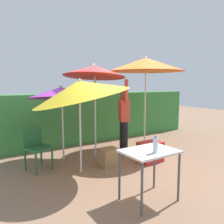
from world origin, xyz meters
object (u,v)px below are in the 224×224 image
Objects in this scene: chair_plastic at (36,145)px; bottle_water at (155,145)px; person_vendor at (124,117)px; cooler_box at (150,152)px; umbrella_orange at (146,65)px; folding_table at (149,157)px; umbrella_rainbow at (94,71)px; crate_cardboard at (109,157)px; umbrella_yellow at (61,93)px; umbrella_navy at (80,90)px.

bottle_water reaches higher than chair_plastic.
person_vendor reaches higher than cooler_box.
umbrella_orange is 3.12× the size of folding_table.
umbrella_rainbow reaches higher than bottle_water.
umbrella_orange reaches higher than umbrella_rainbow.
folding_table is at bearing -99.67° from crate_cardboard.
umbrella_yellow is 7.53× the size of bottle_water.
chair_plastic is (-0.67, -0.28, -1.05)m from umbrella_yellow.
umbrella_rainbow is 1.11m from umbrella_navy.
umbrella_rainbow is at bearing 131.49° from cooler_box.
umbrella_rainbow is at bearing 82.22° from folding_table.
crate_cardboard is (-1.53, -0.59, -2.08)m from umbrella_orange.
umbrella_yellow is at bearing 142.96° from cooler_box.
bottle_water is (-0.28, -1.68, 0.70)m from crate_cardboard.
umbrella_yellow is 1.68m from person_vendor.
chair_plastic is (-1.40, -0.06, -1.55)m from umbrella_rainbow.
folding_table is at bearing -80.21° from umbrella_yellow.
umbrella_rainbow is 2.26m from cooler_box.
bottle_water is (-0.32, -2.39, -1.17)m from umbrella_rainbow.
umbrella_orange reaches higher than umbrella_yellow.
folding_table is (-1.10, -2.17, -0.25)m from person_vendor.
umbrella_yellow is (-0.74, 0.22, -0.50)m from umbrella_rainbow.
crate_cardboard is 1.84m from bottle_water.
cooler_box is at bearing -22.30° from chair_plastic.
chair_plastic is at bearing 157.70° from cooler_box.
umbrella_orange is at bearing -1.09° from chair_plastic.
bottle_water is (-0.01, -0.13, 0.21)m from folding_table.
umbrella_rainbow is 2.68m from bottle_water.
umbrella_yellow is (-2.22, 0.34, -0.71)m from umbrella_orange.
umbrella_orange is 2.35m from umbrella_yellow.
umbrella_rainbow is 2.87× the size of folding_table.
umbrella_navy is (0.02, -0.96, 0.09)m from umbrella_yellow.
umbrella_navy is at bearing -164.20° from umbrella_orange.
umbrella_orange is (1.48, -0.12, 0.21)m from umbrella_rainbow.
chair_plastic is (-2.89, 0.06, -1.76)m from umbrella_orange.
umbrella_yellow is at bearing 168.65° from person_vendor.
crate_cardboard is (-0.84, -0.62, -0.74)m from person_vendor.
bottle_water is at bearing -128.38° from umbrella_orange.
umbrella_rainbow is at bearing -16.92° from umbrella_yellow.
cooler_box is at bearing -17.41° from crate_cardboard.
umbrella_orange reaches higher than bottle_water.
chair_plastic is at bearing 179.38° from person_vendor.
crate_cardboard is at bearing -143.44° from person_vendor.
crate_cardboard is 1.61× the size of bottle_water.
umbrella_navy reaches higher than person_vendor.
chair_plastic is 2.49m from cooler_box.
umbrella_orange is at bearing 51.62° from bottle_water.
umbrella_orange is 2.65m from crate_cardboard.
umbrella_orange reaches higher than person_vendor.
folding_table is 0.25m from bottle_water.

